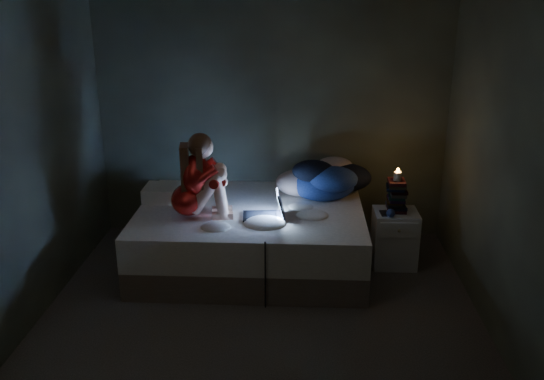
# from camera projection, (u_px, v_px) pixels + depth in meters

# --- Properties ---
(floor) EXTENTS (3.60, 3.80, 0.02)m
(floor) POSITION_uv_depth(u_px,v_px,m) (259.00, 327.00, 4.62)
(floor) COLOR #312D2B
(floor) RESTS_ON ground
(wall_back) EXTENTS (3.60, 0.02, 2.60)m
(wall_back) POSITION_uv_depth(u_px,v_px,m) (272.00, 115.00, 5.98)
(wall_back) COLOR #30332A
(wall_back) RESTS_ON ground
(wall_front) EXTENTS (3.60, 0.02, 2.60)m
(wall_front) POSITION_uv_depth(u_px,v_px,m) (224.00, 310.00, 2.38)
(wall_front) COLOR #30332A
(wall_front) RESTS_ON ground
(wall_left) EXTENTS (0.02, 3.80, 2.60)m
(wall_left) POSITION_uv_depth(u_px,v_px,m) (13.00, 167.00, 4.27)
(wall_left) COLOR #30332A
(wall_left) RESTS_ON ground
(wall_right) EXTENTS (0.02, 3.80, 2.60)m
(wall_right) POSITION_uv_depth(u_px,v_px,m) (513.00, 175.00, 4.09)
(wall_right) COLOR #30332A
(wall_right) RESTS_ON ground
(bed) EXTENTS (2.11, 1.58, 0.58)m
(bed) POSITION_uv_depth(u_px,v_px,m) (251.00, 236.00, 5.56)
(bed) COLOR beige
(bed) RESTS_ON ground
(pillow) EXTENTS (0.47, 0.33, 0.14)m
(pillow) POSITION_uv_depth(u_px,v_px,m) (169.00, 193.00, 5.66)
(pillow) COLOR white
(pillow) RESTS_ON bed
(woman) EXTENTS (0.53, 0.39, 0.78)m
(woman) POSITION_uv_depth(u_px,v_px,m) (188.00, 176.00, 5.12)
(woman) COLOR #A70D0B
(woman) RESTS_ON bed
(laptop) EXTENTS (0.39, 0.29, 0.26)m
(laptop) POSITION_uv_depth(u_px,v_px,m) (263.00, 204.00, 5.20)
(laptop) COLOR black
(laptop) RESTS_ON bed
(clothes_pile) EXTENTS (0.79, 0.69, 0.41)m
(clothes_pile) POSITION_uv_depth(u_px,v_px,m) (323.00, 177.00, 5.69)
(clothes_pile) COLOR navy
(clothes_pile) RESTS_ON bed
(nightstand) EXTENTS (0.42, 0.37, 0.55)m
(nightstand) POSITION_uv_depth(u_px,v_px,m) (394.00, 238.00, 5.56)
(nightstand) COLOR white
(nightstand) RESTS_ON ground
(book_stack) EXTENTS (0.19, 0.25, 0.36)m
(book_stack) POSITION_uv_depth(u_px,v_px,m) (396.00, 193.00, 5.43)
(book_stack) COLOR black
(book_stack) RESTS_ON nightstand
(candle) EXTENTS (0.07, 0.07, 0.08)m
(candle) POSITION_uv_depth(u_px,v_px,m) (398.00, 171.00, 5.36)
(candle) COLOR beige
(candle) RESTS_ON book_stack
(phone) EXTENTS (0.08, 0.14, 0.01)m
(phone) POSITION_uv_depth(u_px,v_px,m) (384.00, 213.00, 5.41)
(phone) COLOR black
(phone) RESTS_ON nightstand
(blue_orb) EXTENTS (0.08, 0.08, 0.08)m
(blue_orb) POSITION_uv_depth(u_px,v_px,m) (391.00, 213.00, 5.32)
(blue_orb) COLOR navy
(blue_orb) RESTS_ON nightstand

